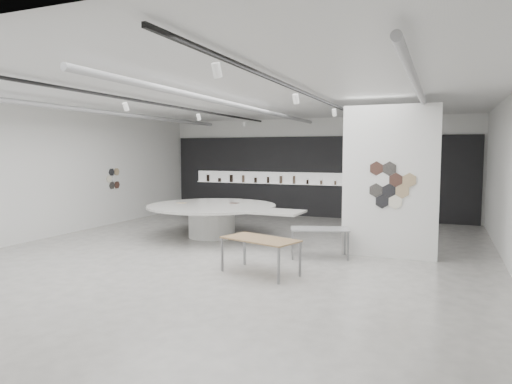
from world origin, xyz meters
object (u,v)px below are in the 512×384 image
at_px(partition_column, 390,182).
at_px(sample_table_wood, 260,241).
at_px(display_island, 214,216).
at_px(kitchen_counter, 388,209).
at_px(sample_table_stone, 320,231).

relative_size(partition_column, sample_table_wood, 2.07).
relative_size(display_island, sample_table_wood, 2.81).
distance_m(display_island, kitchen_counter, 6.62).
bearing_deg(sample_table_stone, partition_column, 25.45).
relative_size(sample_table_wood, sample_table_stone, 1.16).
xyz_separation_m(display_island, sample_table_wood, (2.78, -3.26, 0.06)).
distance_m(sample_table_wood, kitchen_counter, 8.34).
xyz_separation_m(display_island, kitchen_counter, (4.42, 4.92, -0.14)).
height_order(display_island, sample_table_stone, display_island).
height_order(sample_table_stone, kitchen_counter, kitchen_counter).
bearing_deg(sample_table_stone, kitchen_counter, 81.89).
bearing_deg(kitchen_counter, sample_table_stone, -101.41).
relative_size(partition_column, sample_table_stone, 2.40).
bearing_deg(partition_column, kitchen_counter, 96.36).
height_order(partition_column, sample_table_stone, partition_column).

